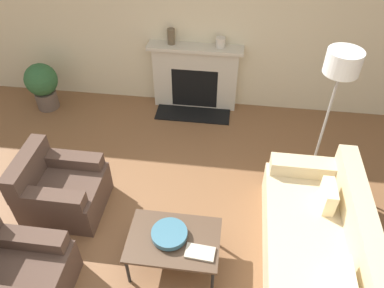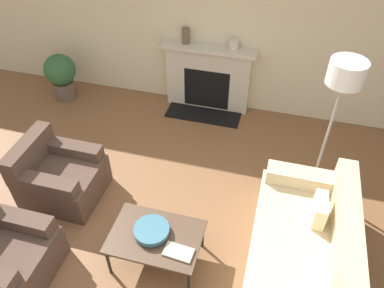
# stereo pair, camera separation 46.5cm
# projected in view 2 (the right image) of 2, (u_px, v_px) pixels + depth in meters

# --- Properties ---
(ground_plane) EXTENTS (18.00, 18.00, 0.00)m
(ground_plane) POSITION_uv_depth(u_px,v_px,m) (150.00, 252.00, 4.03)
(ground_plane) COLOR brown
(wall_back) EXTENTS (18.00, 0.06, 2.90)m
(wall_back) POSITION_uv_depth(u_px,v_px,m) (215.00, 15.00, 5.18)
(wall_back) COLOR beige
(wall_back) RESTS_ON ground_plane
(fireplace) EXTENTS (1.40, 0.59, 1.04)m
(fireplace) POSITION_uv_depth(u_px,v_px,m) (208.00, 78.00, 5.71)
(fireplace) COLOR beige
(fireplace) RESTS_ON ground_plane
(couch) EXTENTS (0.96, 2.08, 0.78)m
(couch) POSITION_uv_depth(u_px,v_px,m) (304.00, 262.00, 3.62)
(couch) COLOR #CCB78E
(couch) RESTS_ON ground_plane
(armchair_near) EXTENTS (0.87, 0.78, 0.77)m
(armchair_near) POSITION_uv_depth(u_px,v_px,m) (1.00, 255.00, 3.66)
(armchair_near) COLOR #4C382D
(armchair_near) RESTS_ON ground_plane
(armchair_far) EXTENTS (0.87, 0.78, 0.77)m
(armchair_far) POSITION_uv_depth(u_px,v_px,m) (59.00, 177.00, 4.46)
(armchair_far) COLOR #4C382D
(armchair_far) RESTS_ON ground_plane
(coffee_table) EXTENTS (0.91, 0.63, 0.42)m
(coffee_table) POSITION_uv_depth(u_px,v_px,m) (156.00, 238.00, 3.71)
(coffee_table) COLOR #4C3828
(coffee_table) RESTS_ON ground_plane
(bowl) EXTENTS (0.36, 0.36, 0.08)m
(bowl) POSITION_uv_depth(u_px,v_px,m) (152.00, 230.00, 3.68)
(bowl) COLOR #38667A
(bowl) RESTS_ON coffee_table
(book) EXTENTS (0.29, 0.18, 0.02)m
(book) POSITION_uv_depth(u_px,v_px,m) (179.00, 252.00, 3.54)
(book) COLOR #B2A893
(book) RESTS_ON coffee_table
(floor_lamp) EXTENTS (0.37, 0.37, 1.78)m
(floor_lamp) POSITION_uv_depth(u_px,v_px,m) (342.00, 89.00, 3.75)
(floor_lamp) COLOR gray
(floor_lamp) RESTS_ON ground_plane
(mantel_vase_left) EXTENTS (0.11, 0.11, 0.23)m
(mantel_vase_left) POSITION_uv_depth(u_px,v_px,m) (186.00, 36.00, 5.36)
(mantel_vase_left) COLOR brown
(mantel_vase_left) RESTS_ON fireplace
(mantel_vase_center_left) EXTENTS (0.14, 0.14, 0.14)m
(mantel_vase_center_left) POSITION_uv_depth(u_px,v_px,m) (234.00, 44.00, 5.25)
(mantel_vase_center_left) COLOR beige
(mantel_vase_center_left) RESTS_ON fireplace
(potted_plant) EXTENTS (0.49, 0.49, 0.75)m
(potted_plant) POSITION_uv_depth(u_px,v_px,m) (61.00, 74.00, 5.95)
(potted_plant) COLOR brown
(potted_plant) RESTS_ON ground_plane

